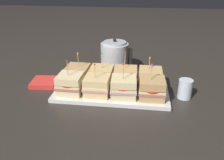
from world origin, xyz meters
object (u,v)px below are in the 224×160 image
object	(u,v)px
drinking_glass	(185,89)
napkin_stack	(44,82)
kettle_steel	(115,57)
sandwich_front_center_left	(97,85)
sandwich_back_far_right	(150,77)
sandwich_back_center_left	(102,75)
serving_platter	(112,90)
sandwich_front_center_right	(124,87)
sandwich_front_far_right	(152,89)
sandwich_back_center_right	(125,76)
sandwich_front_far_left	(70,84)
sandwich_back_far_left	(78,74)

from	to	relation	value
drinking_glass	napkin_stack	distance (m)	0.71
kettle_steel	sandwich_front_center_left	bearing A→B (deg)	-96.77
sandwich_back_far_right	sandwich_back_center_left	bearing A→B (deg)	-179.08
serving_platter	sandwich_front_center_right	xyz separation A→B (m)	(0.06, -0.06, 0.05)
sandwich_front_far_right	napkin_stack	bearing A→B (deg)	169.41
sandwich_front_far_right	sandwich_back_center_right	size ratio (longest dim) A/B	0.98
serving_platter	sandwich_front_far_left	xyz separation A→B (m)	(-0.19, -0.06, 0.05)
sandwich_front_center_right	sandwich_front_center_left	bearing A→B (deg)	178.09
sandwich_front_center_left	kettle_steel	xyz separation A→B (m)	(0.04, 0.34, 0.03)
sandwich_front_center_right	sandwich_back_center_right	xyz separation A→B (m)	(-0.00, 0.12, -0.00)
sandwich_front_center_right	sandwich_front_far_right	distance (m)	0.13
serving_platter	sandwich_back_center_right	distance (m)	0.10
sandwich_front_far_right	sandwich_back_center_left	xyz separation A→B (m)	(-0.25, 0.12, -0.00)
sandwich_back_center_left	sandwich_front_center_left	bearing A→B (deg)	-90.54
sandwich_front_center_left	sandwich_back_far_left	world-z (taller)	sandwich_back_far_left
sandwich_front_far_left	sandwich_front_center_right	distance (m)	0.25
sandwich_front_center_left	sandwich_back_far_left	size ratio (longest dim) A/B	0.96
sandwich_front_far_left	sandwich_back_far_left	distance (m)	0.12
sandwich_front_far_right	kettle_steel	distance (m)	0.40
sandwich_front_far_right	sandwich_back_far_left	bearing A→B (deg)	161.84
sandwich_back_far_left	napkin_stack	world-z (taller)	sandwich_back_far_left
sandwich_front_far_left	sandwich_back_center_left	size ratio (longest dim) A/B	0.99
sandwich_back_far_left	sandwich_back_center_left	bearing A→B (deg)	0.46
drinking_glass	napkin_stack	world-z (taller)	drinking_glass
sandwich_front_center_right	napkin_stack	distance (m)	0.44
sandwich_back_center_right	napkin_stack	world-z (taller)	sandwich_back_center_right
sandwich_front_center_left	kettle_steel	world-z (taller)	kettle_steel
sandwich_back_center_left	kettle_steel	xyz separation A→B (m)	(0.04, 0.22, 0.03)
sandwich_front_far_right	drinking_glass	bearing A→B (deg)	18.78
sandwich_front_center_right	drinking_glass	xyz separation A→B (m)	(0.28, 0.05, -0.02)
serving_platter	sandwich_front_center_left	xyz separation A→B (m)	(-0.06, -0.06, 0.05)
sandwich_back_far_left	sandwich_back_center_right	bearing A→B (deg)	0.27
sandwich_front_far_left	napkin_stack	size ratio (longest dim) A/B	1.18
sandwich_front_far_left	drinking_glass	size ratio (longest dim) A/B	1.80
sandwich_front_center_left	napkin_stack	distance (m)	0.32
sandwich_front_center_right	sandwich_back_far_right	size ratio (longest dim) A/B	1.11
sandwich_front_far_right	sandwich_back_center_right	world-z (taller)	sandwich_back_center_right
sandwich_front_far_left	kettle_steel	size ratio (longest dim) A/B	0.84
sandwich_front_center_left	sandwich_back_center_left	size ratio (longest dim) A/B	0.94
serving_platter	sandwich_back_center_left	xyz separation A→B (m)	(-0.06, 0.06, 0.05)
serving_platter	kettle_steel	bearing A→B (deg)	94.27
serving_platter	sandwich_back_center_left	distance (m)	0.10
sandwich_front_far_left	sandwich_back_far_left	world-z (taller)	sandwich_front_far_left
serving_platter	sandwich_back_far_right	bearing A→B (deg)	19.32
sandwich_back_far_left	sandwich_front_center_left	bearing A→B (deg)	-44.16
sandwich_front_center_right	sandwich_back_far_right	distance (m)	0.18
sandwich_front_far_right	sandwich_back_far_left	size ratio (longest dim) A/B	1.01
sandwich_back_center_right	napkin_stack	bearing A→B (deg)	-177.24
sandwich_back_center_left	sandwich_back_far_right	size ratio (longest dim) A/B	1.12
sandwich_back_far_right	napkin_stack	distance (m)	0.55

